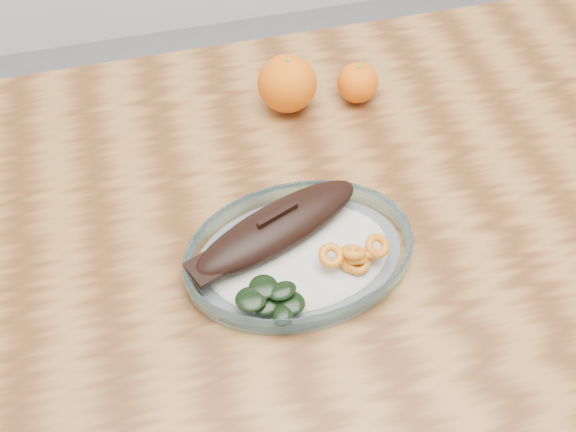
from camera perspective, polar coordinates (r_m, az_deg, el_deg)
The scene contains 5 objects.
ground at distance 1.64m, azimuth 2.34°, elevation -16.59°, with size 3.00×3.00×0.00m, color slate.
dining_table at distance 1.07m, azimuth 3.45°, elevation -3.01°, with size 1.20×0.80×0.75m.
plated_meal at distance 0.93m, azimuth 0.81°, elevation -2.78°, with size 0.58×0.58×0.08m.
orange_left at distance 1.11m, azimuth -0.07°, elevation 10.42°, with size 0.09×0.09×0.09m, color #ED3D04.
orange_right at distance 1.14m, azimuth 5.52°, elevation 10.44°, with size 0.06×0.06×0.06m, color #ED3D04.
Camera 1 is at (-0.22, -0.60, 1.51)m, focal length 45.00 mm.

